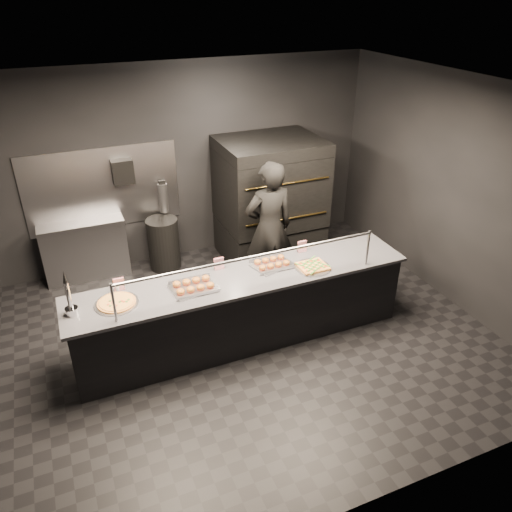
# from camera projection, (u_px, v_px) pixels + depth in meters

# --- Properties ---
(room) EXTENTS (6.04, 6.00, 3.00)m
(room) POSITION_uv_depth(u_px,v_px,m) (239.00, 231.00, 5.58)
(room) COLOR black
(room) RESTS_ON ground
(service_counter) EXTENTS (4.10, 0.78, 1.37)m
(service_counter) POSITION_uv_depth(u_px,v_px,m) (243.00, 309.00, 6.05)
(service_counter) COLOR black
(service_counter) RESTS_ON ground
(pizza_oven) EXTENTS (1.50, 1.23, 1.91)m
(pizza_oven) POSITION_uv_depth(u_px,v_px,m) (270.00, 199.00, 7.74)
(pizza_oven) COLOR black
(pizza_oven) RESTS_ON ground
(prep_shelf) EXTENTS (1.20, 0.35, 0.90)m
(prep_shelf) POSITION_uv_depth(u_px,v_px,m) (85.00, 250.00, 7.38)
(prep_shelf) COLOR #99999E
(prep_shelf) RESTS_ON ground
(towel_dispenser) EXTENTS (0.30, 0.20, 0.35)m
(towel_dispenser) POSITION_uv_depth(u_px,v_px,m) (123.00, 172.00, 7.14)
(towel_dispenser) COLOR black
(towel_dispenser) RESTS_ON room
(fire_extinguisher) EXTENTS (0.14, 0.14, 0.51)m
(fire_extinguisher) POSITION_uv_depth(u_px,v_px,m) (163.00, 197.00, 7.57)
(fire_extinguisher) COLOR #B2B2B7
(fire_extinguisher) RESTS_ON room
(beer_tap) EXTENTS (0.13, 0.19, 0.52)m
(beer_tap) POSITION_uv_depth(u_px,v_px,m) (70.00, 302.00, 5.11)
(beer_tap) COLOR silver
(beer_tap) RESTS_ON service_counter
(round_pizza) EXTENTS (0.47, 0.47, 0.03)m
(round_pizza) POSITION_uv_depth(u_px,v_px,m) (117.00, 303.00, 5.33)
(round_pizza) COLOR silver
(round_pizza) RESTS_ON service_counter
(slider_tray_a) EXTENTS (0.54, 0.43, 0.08)m
(slider_tray_a) POSITION_uv_depth(u_px,v_px,m) (194.00, 286.00, 5.60)
(slider_tray_a) COLOR silver
(slider_tray_a) RESTS_ON service_counter
(slider_tray_b) EXTENTS (0.53, 0.45, 0.07)m
(slider_tray_b) POSITION_uv_depth(u_px,v_px,m) (272.00, 263.00, 6.05)
(slider_tray_b) COLOR silver
(slider_tray_b) RESTS_ON service_counter
(square_pizza) EXTENTS (0.43, 0.43, 0.05)m
(square_pizza) POSITION_uv_depth(u_px,v_px,m) (313.00, 267.00, 6.00)
(square_pizza) COLOR silver
(square_pizza) RESTS_ON service_counter
(condiment_jar) EXTENTS (0.14, 0.06, 0.09)m
(condiment_jar) POSITION_uv_depth(u_px,v_px,m) (119.00, 286.00, 5.57)
(condiment_jar) COLOR silver
(condiment_jar) RESTS_ON service_counter
(tent_cards) EXTENTS (2.41, 0.04, 0.15)m
(tent_cards) POSITION_uv_depth(u_px,v_px,m) (217.00, 264.00, 5.94)
(tent_cards) COLOR white
(tent_cards) RESTS_ON service_counter
(trash_bin) EXTENTS (0.48, 0.48, 0.80)m
(trash_bin) POSITION_uv_depth(u_px,v_px,m) (164.00, 244.00, 7.67)
(trash_bin) COLOR black
(trash_bin) RESTS_ON ground
(worker) EXTENTS (0.70, 0.47, 1.91)m
(worker) POSITION_uv_depth(u_px,v_px,m) (269.00, 228.00, 6.88)
(worker) COLOR black
(worker) RESTS_ON ground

